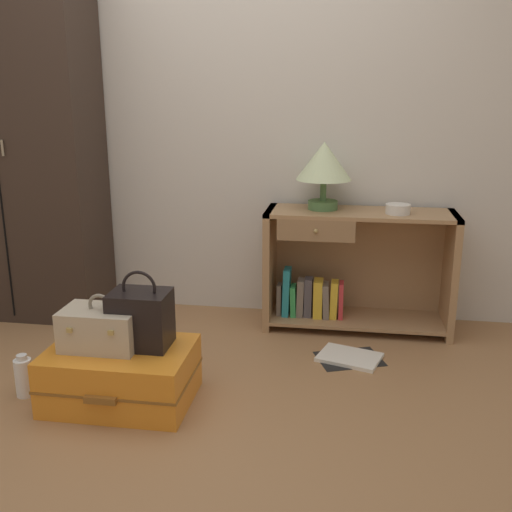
{
  "coord_description": "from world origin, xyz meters",
  "views": [
    {
      "loc": [
        0.77,
        -2.15,
        1.38
      ],
      "look_at": [
        0.32,
        0.76,
        0.55
      ],
      "focal_mm": 41.96,
      "sensor_mm": 36.0,
      "label": 1
    }
  ],
  "objects_px": {
    "handbag": "(141,318)",
    "bottle": "(24,377)",
    "bookshelf": "(350,270)",
    "open_book_on_floor": "(349,358)",
    "table_lamp": "(324,164)",
    "wardrobe": "(17,144)",
    "train_case": "(101,328)",
    "bowl": "(398,209)",
    "suitcase_large": "(121,375)"
  },
  "relations": [
    {
      "from": "bowl",
      "to": "handbag",
      "type": "height_order",
      "value": "bowl"
    },
    {
      "from": "train_case",
      "to": "open_book_on_floor",
      "type": "distance_m",
      "value": 1.3
    },
    {
      "from": "open_book_on_floor",
      "to": "table_lamp",
      "type": "bearing_deg",
      "value": 110.94
    },
    {
      "from": "train_case",
      "to": "open_book_on_floor",
      "type": "height_order",
      "value": "train_case"
    },
    {
      "from": "wardrobe",
      "to": "bottle",
      "type": "xyz_separation_m",
      "value": [
        0.53,
        -1.04,
        -0.96
      ]
    },
    {
      "from": "train_case",
      "to": "open_book_on_floor",
      "type": "xyz_separation_m",
      "value": [
        1.1,
        0.59,
        -0.34
      ]
    },
    {
      "from": "bowl",
      "to": "handbag",
      "type": "bearing_deg",
      "value": -140.47
    },
    {
      "from": "train_case",
      "to": "table_lamp",
      "type": "bearing_deg",
      "value": 49.57
    },
    {
      "from": "bowl",
      "to": "train_case",
      "type": "xyz_separation_m",
      "value": [
        -1.34,
        -1.01,
        -0.38
      ]
    },
    {
      "from": "table_lamp",
      "to": "bottle",
      "type": "relative_size",
      "value": 1.89
    },
    {
      "from": "bookshelf",
      "to": "bottle",
      "type": "height_order",
      "value": "bookshelf"
    },
    {
      "from": "bookshelf",
      "to": "table_lamp",
      "type": "bearing_deg",
      "value": 176.11
    },
    {
      "from": "train_case",
      "to": "handbag",
      "type": "bearing_deg",
      "value": 14.95
    },
    {
      "from": "handbag",
      "to": "wardrobe",
      "type": "bearing_deg",
      "value": 138.07
    },
    {
      "from": "bookshelf",
      "to": "bowl",
      "type": "bearing_deg",
      "value": -13.0
    },
    {
      "from": "bowl",
      "to": "open_book_on_floor",
      "type": "xyz_separation_m",
      "value": [
        -0.23,
        -0.42,
        -0.72
      ]
    },
    {
      "from": "bowl",
      "to": "train_case",
      "type": "distance_m",
      "value": 1.72
    },
    {
      "from": "bookshelf",
      "to": "open_book_on_floor",
      "type": "xyz_separation_m",
      "value": [
        0.01,
        -0.47,
        -0.34
      ]
    },
    {
      "from": "wardrobe",
      "to": "bookshelf",
      "type": "distance_m",
      "value": 2.12
    },
    {
      "from": "wardrobe",
      "to": "train_case",
      "type": "xyz_separation_m",
      "value": [
        0.91,
        -1.01,
        -0.71
      ]
    },
    {
      "from": "wardrobe",
      "to": "bookshelf",
      "type": "height_order",
      "value": "wardrobe"
    },
    {
      "from": "handbag",
      "to": "bowl",
      "type": "bearing_deg",
      "value": 39.53
    },
    {
      "from": "bottle",
      "to": "bookshelf",
      "type": "bearing_deg",
      "value": 36.66
    },
    {
      "from": "wardrobe",
      "to": "bookshelf",
      "type": "bearing_deg",
      "value": 1.56
    },
    {
      "from": "table_lamp",
      "to": "bowl",
      "type": "bearing_deg",
      "value": -9.32
    },
    {
      "from": "bowl",
      "to": "wardrobe",
      "type": "bearing_deg",
      "value": 179.93
    },
    {
      "from": "bookshelf",
      "to": "suitcase_large",
      "type": "relative_size",
      "value": 1.67
    },
    {
      "from": "wardrobe",
      "to": "bottle",
      "type": "bearing_deg",
      "value": -63.26
    },
    {
      "from": "bottle",
      "to": "handbag",
      "type": "bearing_deg",
      "value": 7.71
    },
    {
      "from": "table_lamp",
      "to": "handbag",
      "type": "distance_m",
      "value": 1.4
    },
    {
      "from": "wardrobe",
      "to": "train_case",
      "type": "distance_m",
      "value": 1.53
    },
    {
      "from": "bookshelf",
      "to": "bowl",
      "type": "distance_m",
      "value": 0.46
    },
    {
      "from": "handbag",
      "to": "bottle",
      "type": "xyz_separation_m",
      "value": [
        -0.55,
        -0.07,
        -0.29
      ]
    },
    {
      "from": "table_lamp",
      "to": "train_case",
      "type": "height_order",
      "value": "table_lamp"
    },
    {
      "from": "wardrobe",
      "to": "table_lamp",
      "type": "height_order",
      "value": "wardrobe"
    },
    {
      "from": "bookshelf",
      "to": "bottle",
      "type": "bearing_deg",
      "value": -143.34
    },
    {
      "from": "handbag",
      "to": "bookshelf",
      "type": "bearing_deg",
      "value": 47.96
    },
    {
      "from": "bottle",
      "to": "open_book_on_floor",
      "type": "xyz_separation_m",
      "value": [
        1.49,
        0.62,
        -0.09
      ]
    },
    {
      "from": "suitcase_large",
      "to": "open_book_on_floor",
      "type": "distance_m",
      "value": 1.19
    },
    {
      "from": "suitcase_large",
      "to": "handbag",
      "type": "height_order",
      "value": "handbag"
    },
    {
      "from": "bowl",
      "to": "open_book_on_floor",
      "type": "bearing_deg",
      "value": -119.39
    },
    {
      "from": "table_lamp",
      "to": "wardrobe",
      "type": "bearing_deg",
      "value": -177.93
    },
    {
      "from": "train_case",
      "to": "suitcase_large",
      "type": "bearing_deg",
      "value": -3.28
    },
    {
      "from": "table_lamp",
      "to": "bottle",
      "type": "distance_m",
      "value": 1.92
    },
    {
      "from": "wardrobe",
      "to": "suitcase_large",
      "type": "height_order",
      "value": "wardrobe"
    },
    {
      "from": "train_case",
      "to": "bookshelf",
      "type": "bearing_deg",
      "value": 44.37
    },
    {
      "from": "handbag",
      "to": "open_book_on_floor",
      "type": "bearing_deg",
      "value": 30.43
    },
    {
      "from": "train_case",
      "to": "open_book_on_floor",
      "type": "relative_size",
      "value": 0.86
    },
    {
      "from": "bottle",
      "to": "train_case",
      "type": "bearing_deg",
      "value": 4.41
    },
    {
      "from": "suitcase_large",
      "to": "train_case",
      "type": "distance_m",
      "value": 0.24
    }
  ]
}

